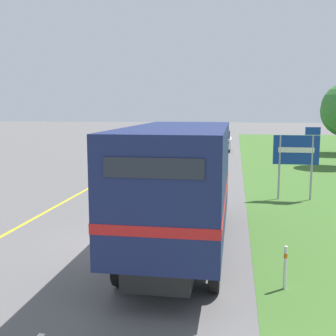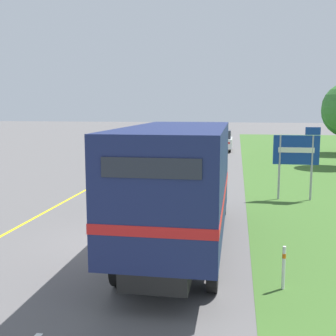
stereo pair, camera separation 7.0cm
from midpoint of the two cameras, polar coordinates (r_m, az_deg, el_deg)
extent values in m
plane|color=#5B5959|center=(12.43, -6.38, -9.92)|extent=(200.00, 200.00, 0.00)
cube|color=yellow|center=(29.59, -4.37, 0.69)|extent=(0.12, 67.01, 0.01)
cube|color=white|center=(12.67, -6.07, -9.56)|extent=(0.12, 2.60, 0.01)
cube|color=white|center=(18.91, -0.78, -3.56)|extent=(0.12, 2.60, 0.01)
cube|color=white|center=(25.33, 1.82, -0.55)|extent=(0.12, 2.60, 0.01)
cube|color=white|center=(31.83, 3.37, 1.23)|extent=(0.12, 2.60, 0.01)
cube|color=white|center=(38.36, 4.39, 2.41)|extent=(0.12, 2.60, 0.01)
cylinder|color=black|center=(15.59, 0.09, -4.23)|extent=(0.22, 1.00, 1.00)
cylinder|color=black|center=(15.41, 7.60, -4.46)|extent=(0.22, 1.00, 1.00)
cylinder|color=black|center=(9.46, -6.38, -12.63)|extent=(0.22, 1.00, 1.00)
cylinder|color=black|center=(9.16, 6.31, -13.36)|extent=(0.22, 1.00, 1.00)
cube|color=black|center=(11.89, 2.13, -7.30)|extent=(1.30, 8.69, 0.36)
cube|color=navy|center=(10.56, 1.46, -1.23)|extent=(2.36, 6.59, 2.54)
cube|color=red|center=(10.64, 1.45, -3.59)|extent=(2.38, 6.61, 0.20)
cube|color=#232833|center=(7.23, -2.09, -0.01)|extent=(1.77, 0.03, 0.36)
cube|color=navy|center=(14.87, 3.73, 0.27)|extent=(2.27, 2.10, 1.90)
cube|color=#283342|center=(15.89, 4.11, 1.64)|extent=(2.01, 0.03, 0.85)
cylinder|color=black|center=(27.16, -3.27, 0.73)|extent=(0.16, 0.66, 0.66)
cylinder|color=black|center=(26.88, -0.20, 0.66)|extent=(0.16, 0.66, 0.66)
cylinder|color=black|center=(24.75, -4.52, -0.02)|extent=(0.16, 0.66, 0.66)
cylinder|color=black|center=(24.44, -1.16, -0.10)|extent=(0.16, 0.66, 0.66)
cube|color=white|center=(25.73, -2.28, 1.37)|extent=(1.80, 4.04, 0.94)
cube|color=#282D38|center=(25.49, -2.36, 3.27)|extent=(1.55, 2.22, 0.80)
cube|color=red|center=(23.89, -4.73, 1.22)|extent=(0.20, 0.03, 0.14)
cube|color=red|center=(23.62, -1.76, 1.16)|extent=(0.20, 0.03, 0.14)
cylinder|color=black|center=(39.25, 6.35, 3.00)|extent=(0.16, 0.66, 0.66)
cylinder|color=black|center=(39.21, 8.50, 2.95)|extent=(0.16, 0.66, 0.66)
cylinder|color=black|center=(36.78, 6.14, 2.65)|extent=(0.16, 0.66, 0.66)
cylinder|color=black|center=(36.73, 8.45, 2.60)|extent=(0.16, 0.66, 0.66)
cube|color=white|center=(37.95, 7.37, 3.42)|extent=(1.80, 4.01, 0.82)
cube|color=#282D38|center=(37.73, 7.39, 4.55)|extent=(1.55, 2.20, 0.70)
cube|color=red|center=(35.96, 6.26, 3.41)|extent=(0.20, 0.03, 0.14)
cube|color=red|center=(35.91, 8.27, 3.37)|extent=(0.20, 0.03, 0.14)
cylinder|color=black|center=(53.76, 3.03, 4.43)|extent=(0.16, 0.66, 0.66)
cylinder|color=black|center=(53.62, 4.60, 4.40)|extent=(0.16, 0.66, 0.66)
cylinder|color=black|center=(51.16, 2.71, 4.24)|extent=(0.16, 0.66, 0.66)
cylinder|color=black|center=(51.01, 4.36, 4.21)|extent=(0.16, 0.66, 0.66)
cube|color=black|center=(52.35, 3.68, 4.83)|extent=(1.80, 4.23, 0.92)
cube|color=#282D38|center=(52.14, 3.67, 5.75)|extent=(1.55, 2.32, 0.78)
cube|color=red|center=(50.30, 2.73, 4.88)|extent=(0.20, 0.03, 0.14)
cube|color=red|center=(50.17, 4.16, 4.86)|extent=(0.20, 0.03, 0.14)
cylinder|color=#9E9EA3|center=(18.31, 14.95, 0.08)|extent=(0.09, 0.09, 2.72)
cylinder|color=#9E9EA3|center=(18.49, 18.98, -0.01)|extent=(0.09, 0.09, 2.72)
cube|color=navy|center=(18.30, 17.08, 2.35)|extent=(1.87, 0.06, 1.22)
cube|color=navy|center=(18.34, 19.15, 4.75)|extent=(0.60, 0.06, 0.32)
cube|color=silver|center=(18.27, 17.09, 2.34)|extent=(1.46, 0.02, 0.22)
cylinder|color=white|center=(9.53, 15.60, -12.90)|extent=(0.07, 0.07, 0.95)
cylinder|color=orange|center=(9.44, 15.66, -11.39)|extent=(0.08, 0.08, 0.10)
camera|label=1|loc=(0.03, -89.89, 0.02)|focal=45.00mm
camera|label=2|loc=(0.03, 90.11, -0.02)|focal=45.00mm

